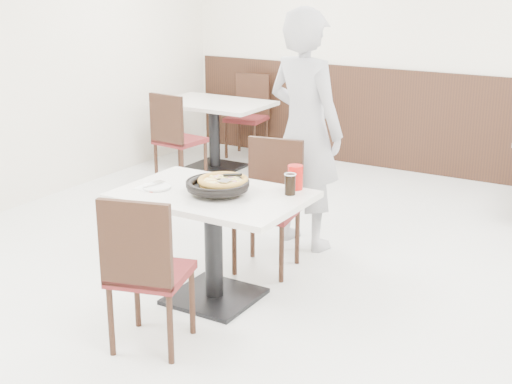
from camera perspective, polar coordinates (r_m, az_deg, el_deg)
The scene contains 19 objects.
floor at distance 4.93m, azimuth 1.42°, elevation -8.19°, with size 7.00×7.00×0.00m, color beige.
wall_back at distance 7.72m, azimuth 14.65°, elevation 11.47°, with size 6.00×0.04×2.80m, color silver.
wainscot_back at distance 7.83m, azimuth 14.14°, elevation 5.27°, with size 5.90×0.03×1.10m, color black.
main_table at distance 4.72m, azimuth -3.41°, elevation -4.40°, with size 1.20×0.80×0.75m, color silver, non-canonical shape.
chair_near at distance 4.16m, azimuth -8.42°, elevation -6.18°, with size 0.42×0.42×0.95m, color black, non-canonical shape.
chair_far at distance 5.15m, azimuth 0.85°, elevation -1.29°, with size 0.42×0.42×0.95m, color black, non-canonical shape.
trivet at distance 4.55m, azimuth -3.05°, elevation 0.00°, with size 0.11×0.11×0.04m, color black.
pizza_pan at distance 4.56m, azimuth -3.08°, elevation 0.34°, with size 0.39×0.39×0.01m, color black.
pizza at distance 4.59m, azimuth -2.64°, elevation 0.71°, with size 0.30×0.30×0.02m, color #B68A3E.
pizza_server at distance 4.53m, azimuth -2.51°, elevation 0.93°, with size 0.07×0.09×0.00m, color silver.
napkin at distance 4.75m, azimuth -8.61°, elevation 0.36°, with size 0.15×0.15×0.00m, color silver.
side_plate at distance 4.72m, azimuth -7.95°, elevation 0.39°, with size 0.19×0.19×0.01m, color white.
fork at distance 4.74m, azimuth -8.20°, elevation 0.54°, with size 0.01×0.15×0.00m, color silver.
cola_glass at distance 4.54m, azimuth 2.75°, elevation 0.58°, with size 0.07×0.07×0.13m, color black.
red_cup at distance 4.65m, azimuth 3.16°, elevation 1.18°, with size 0.10×0.10×0.16m, color #B7120D.
diner_person at distance 5.54m, azimuth 3.94°, elevation 4.94°, with size 0.68×0.45×1.87m, color #9F9EA3.
bg_table_left at distance 7.88m, azimuth -3.35°, elevation 4.54°, with size 1.20×0.80×0.75m, color silver, non-canonical shape.
bg_chair_left_near at distance 7.33m, azimuth -6.09°, elevation 4.29°, with size 0.42×0.42×0.95m, color black, non-canonical shape.
bg_chair_left_far at distance 8.38m, azimuth -0.78°, elevation 6.06°, with size 0.42×0.42×0.95m, color black, non-canonical shape.
Camera 1 is at (2.17, -3.87, 2.13)m, focal length 50.00 mm.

